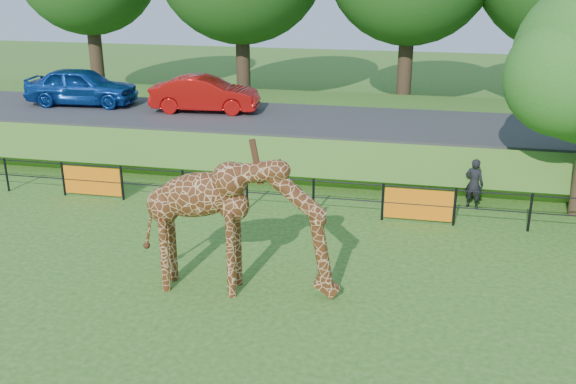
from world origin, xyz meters
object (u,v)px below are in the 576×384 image
(car_red, at_px, (205,94))
(visitor, at_px, (474,183))
(giraffe, at_px, (239,226))
(car_blue, at_px, (82,86))

(car_red, xyz_separation_m, visitor, (10.01, -4.84, -1.35))
(car_red, relative_size, visitor, 2.74)
(giraffe, bearing_deg, car_blue, 128.98)
(giraffe, xyz_separation_m, car_blue, (-9.95, 11.44, 0.61))
(giraffe, distance_m, visitor, 8.45)
(car_blue, bearing_deg, visitor, -112.01)
(giraffe, height_order, car_blue, giraffe)
(car_blue, distance_m, car_red, 5.35)
(car_blue, xyz_separation_m, visitor, (15.36, -5.00, -1.42))
(giraffe, distance_m, car_blue, 15.18)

